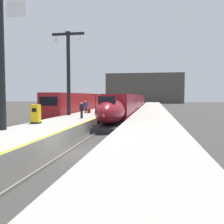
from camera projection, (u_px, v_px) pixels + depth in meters
ground_plane at (80, 153)px, 14.66m from camera, size 260.00×260.00×0.00m
platform_left at (101, 114)px, 39.65m from camera, size 4.80×110.00×1.05m
platform_right at (152, 114)px, 38.32m from camera, size 4.80×110.00×1.05m
platform_left_safety_stripe at (115, 111)px, 39.24m from camera, size 0.20×107.80×0.01m
rail_main_left at (123, 116)px, 41.85m from camera, size 0.08×110.00×0.12m
rail_main_right at (132, 116)px, 41.60m from camera, size 0.08×110.00×0.12m
rail_secondary_left at (77, 115)px, 43.18m from camera, size 0.08×110.00×0.12m
rail_secondary_right at (85, 115)px, 42.93m from camera, size 0.08×110.00×0.12m
highspeed_train_main at (131, 103)px, 48.70m from camera, size 2.92×56.82×3.60m
regional_train_adjacent at (88, 103)px, 47.42m from camera, size 2.85×36.60×3.80m
station_column_near at (2, 43)px, 16.61m from camera, size 4.00×0.68×9.59m
station_column_mid at (68, 66)px, 29.85m from camera, size 4.00×0.68×9.98m
passenger_near_edge at (86, 106)px, 33.73m from camera, size 0.50×0.39×1.69m
passenger_mid_platform at (82, 109)px, 25.60m from camera, size 0.38×0.51×1.69m
rolling_suitcase at (89, 111)px, 33.74m from camera, size 0.40×0.22×0.98m
ticket_machine_yellow at (36, 115)px, 20.92m from camera, size 0.76×0.62×1.60m
terminus_back_wall at (144, 88)px, 114.61m from camera, size 36.00×2.00×14.00m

